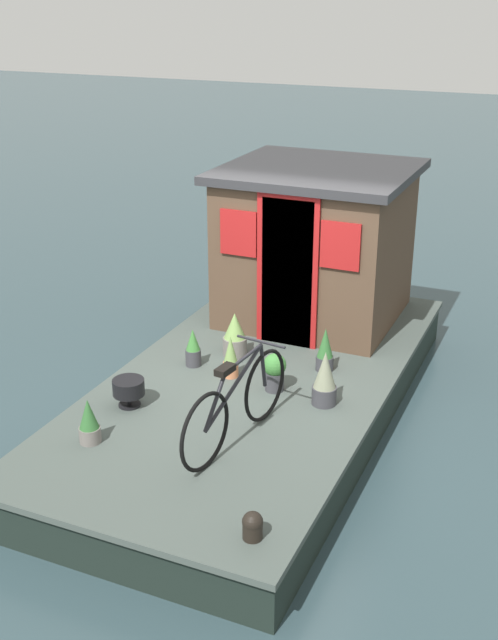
{
  "coord_description": "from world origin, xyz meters",
  "views": [
    {
      "loc": [
        -6.92,
        -2.96,
        4.29
      ],
      "look_at": [
        -0.2,
        0.0,
        1.21
      ],
      "focal_mm": 44.51,
      "sensor_mm": 36.0,
      "label": 1
    }
  ],
  "objects": [
    {
      "name": "ground_plane",
      "position": [
        0.0,
        0.0,
        0.0
      ],
      "size": [
        60.0,
        60.0,
        0.0
      ],
      "primitive_type": "plane",
      "color": "#2D4247"
    },
    {
      "name": "potted_plant_geranium",
      "position": [
        -0.25,
        -0.31,
        0.72
      ],
      "size": [
        0.24,
        0.24,
        0.4
      ],
      "color": "#38383D",
      "rests_on": "houseboat_deck"
    },
    {
      "name": "mooring_bollard",
      "position": [
        -2.51,
        -1.05,
        0.62
      ],
      "size": [
        0.16,
        0.16,
        0.23
      ],
      "color": "black",
      "rests_on": "houseboat_deck"
    },
    {
      "name": "potted_plant_fern",
      "position": [
        -0.16,
        0.23,
        0.72
      ],
      "size": [
        0.16,
        0.16,
        0.46
      ],
      "color": "#C6754C",
      "rests_on": "houseboat_deck"
    },
    {
      "name": "charcoal_grill",
      "position": [
        -1.13,
        0.87,
        0.7
      ],
      "size": [
        0.31,
        0.31,
        0.28
      ],
      "color": "black",
      "rests_on": "houseboat_deck"
    },
    {
      "name": "bicycle",
      "position": [
        -1.32,
        -0.37,
        0.89
      ],
      "size": [
        1.68,
        0.5,
        0.84
      ],
      "color": "black",
      "rests_on": "houseboat_deck"
    },
    {
      "name": "potted_plant_lavender",
      "position": [
        -0.08,
        0.71,
        0.71
      ],
      "size": [
        0.17,
        0.17,
        0.42
      ],
      "color": "#38383D",
      "rests_on": "houseboat_deck"
    },
    {
      "name": "potted_plant_rosemary",
      "position": [
        0.39,
        -0.62,
        0.73
      ],
      "size": [
        0.19,
        0.19,
        0.48
      ],
      "color": "#38383D",
      "rests_on": "houseboat_deck"
    },
    {
      "name": "potted_plant_sage",
      "position": [
        -1.85,
        0.84,
        0.71
      ],
      "size": [
        0.2,
        0.2,
        0.43
      ],
      "color": "slate",
      "rests_on": "houseboat_deck"
    },
    {
      "name": "potted_plant_mint",
      "position": [
        -0.33,
        -0.86,
        0.77
      ],
      "size": [
        0.25,
        0.25,
        0.56
      ],
      "color": "#38383D",
      "rests_on": "houseboat_deck"
    },
    {
      "name": "houseboat_deck",
      "position": [
        0.0,
        0.0,
        0.25
      ],
      "size": [
        5.83,
        2.79,
        0.51
      ],
      "color": "#424C47",
      "rests_on": "ground_plane"
    },
    {
      "name": "potted_plant_ivy",
      "position": [
        0.34,
        0.41,
        0.74
      ],
      "size": [
        0.27,
        0.27,
        0.5
      ],
      "color": "slate",
      "rests_on": "houseboat_deck"
    },
    {
      "name": "houseboat_cabin",
      "position": [
        1.8,
        0.0,
        1.45
      ],
      "size": [
        2.08,
        2.19,
        1.86
      ],
      "color": "#4C3828",
      "rests_on": "houseboat_deck"
    }
  ]
}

